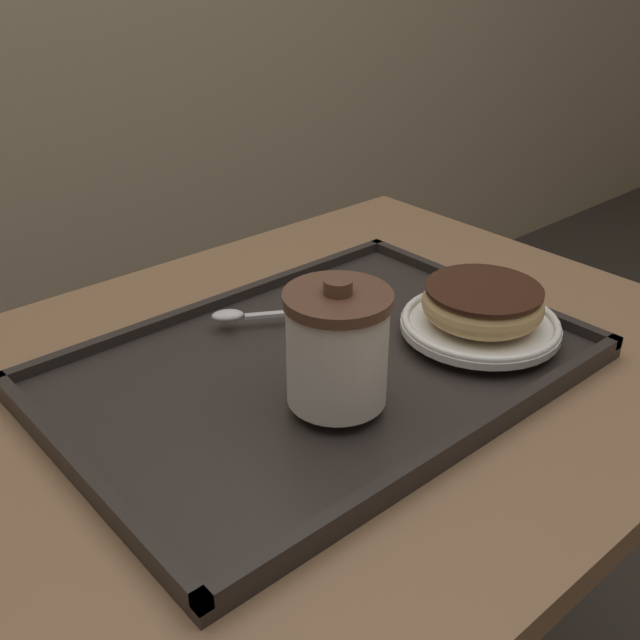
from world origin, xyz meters
TOP-DOWN VIEW (x-y plane):
  - cafe_table at (0.00, 0.00)m, footprint 0.83×0.67m
  - serving_tray at (-0.04, -0.02)m, footprint 0.52×0.36m
  - coffee_cup_front at (-0.07, -0.08)m, footprint 0.10×0.10m
  - plate_with_chocolate_donut at (0.13, -0.09)m, footprint 0.17×0.17m
  - donut_chocolate_glazed at (0.13, -0.09)m, footprint 0.13×0.13m
  - spoon at (-0.04, 0.10)m, footprint 0.13×0.09m

SIDE VIEW (x-z plane):
  - cafe_table at x=0.00m, z-range 0.19..0.90m
  - serving_tray at x=-0.04m, z-range 0.71..0.73m
  - spoon at x=-0.04m, z-range 0.74..0.75m
  - plate_with_chocolate_donut at x=0.13m, z-range 0.74..0.75m
  - donut_chocolate_glazed at x=0.13m, z-range 0.75..0.79m
  - coffee_cup_front at x=-0.07m, z-range 0.73..0.85m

